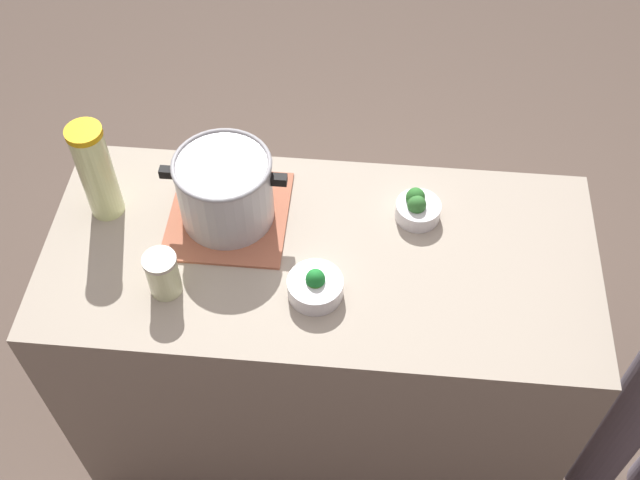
# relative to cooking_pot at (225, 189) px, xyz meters

# --- Properties ---
(ground_plane) EXTENTS (8.00, 8.00, 0.00)m
(ground_plane) POSITION_rel_cooking_pot_xyz_m (0.24, -0.10, -1.01)
(ground_plane) COLOR brown
(counter_slab) EXTENTS (1.38, 0.64, 0.91)m
(counter_slab) POSITION_rel_cooking_pot_xyz_m (0.24, -0.10, -0.56)
(counter_slab) COLOR #A59887
(counter_slab) RESTS_ON ground_plane
(dish_cloth) EXTENTS (0.30, 0.32, 0.01)m
(dish_cloth) POSITION_rel_cooking_pot_xyz_m (-0.00, 0.00, -0.10)
(dish_cloth) COLOR #AD6147
(dish_cloth) RESTS_ON counter_slab
(cooking_pot) EXTENTS (0.31, 0.24, 0.19)m
(cooking_pot) POSITION_rel_cooking_pot_xyz_m (0.00, 0.00, 0.00)
(cooking_pot) COLOR #B7B7BC
(cooking_pot) RESTS_ON dish_cloth
(lemonade_pitcher) EXTENTS (0.09, 0.09, 0.28)m
(lemonade_pitcher) POSITION_rel_cooking_pot_xyz_m (-0.32, -0.00, 0.04)
(lemonade_pitcher) COLOR beige
(lemonade_pitcher) RESTS_ON counter_slab
(mason_jar) EXTENTS (0.08, 0.08, 0.12)m
(mason_jar) POSITION_rel_cooking_pot_xyz_m (-0.11, -0.24, -0.05)
(mason_jar) COLOR beige
(mason_jar) RESTS_ON counter_slab
(broccoli_bowl_front) EXTENTS (0.13, 0.13, 0.08)m
(broccoli_bowl_front) POSITION_rel_cooking_pot_xyz_m (0.24, -0.22, -0.08)
(broccoli_bowl_front) COLOR silver
(broccoli_bowl_front) RESTS_ON counter_slab
(broccoli_bowl_center) EXTENTS (0.12, 0.12, 0.08)m
(broccoli_bowl_center) POSITION_rel_cooking_pot_xyz_m (0.48, 0.04, -0.07)
(broccoli_bowl_center) COLOR silver
(broccoli_bowl_center) RESTS_ON counter_slab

